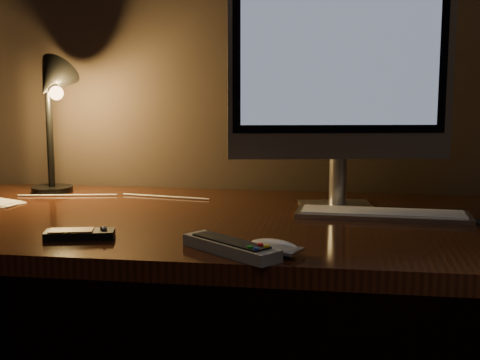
# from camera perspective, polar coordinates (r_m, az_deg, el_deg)

# --- Properties ---
(desk) EXTENTS (1.60, 0.75, 0.75)m
(desk) POSITION_cam_1_polar(r_m,az_deg,el_deg) (1.63, -1.73, -7.11)
(desk) COLOR black
(desk) RESTS_ON ground
(monitor) EXTENTS (0.53, 0.18, 0.56)m
(monitor) POSITION_cam_1_polar(r_m,az_deg,el_deg) (1.60, 8.55, 9.16)
(monitor) COLOR silver
(monitor) RESTS_ON desk
(keyboard) EXTENTS (0.40, 0.12, 0.01)m
(keyboard) POSITION_cam_1_polar(r_m,az_deg,el_deg) (1.56, 12.06, -2.85)
(keyboard) COLOR silver
(keyboard) RESTS_ON desk
(mouse) EXTENTS (0.11, 0.09, 0.02)m
(mouse) POSITION_cam_1_polar(r_m,az_deg,el_deg) (1.21, 2.88, -5.91)
(mouse) COLOR white
(mouse) RESTS_ON desk
(media_remote) EXTENTS (0.14, 0.08, 0.03)m
(media_remote) POSITION_cam_1_polar(r_m,az_deg,el_deg) (1.36, -13.52, -4.50)
(media_remote) COLOR black
(media_remote) RESTS_ON desk
(tv_remote) EXTENTS (0.20, 0.17, 0.03)m
(tv_remote) POSITION_cam_1_polar(r_m,az_deg,el_deg) (1.22, -0.81, -5.72)
(tv_remote) COLOR gray
(tv_remote) RESTS_ON desk
(desk_lamp) EXTENTS (0.17, 0.19, 0.38)m
(desk_lamp) POSITION_cam_1_polar(r_m,az_deg,el_deg) (1.85, -15.76, 6.55)
(desk_lamp) COLOR black
(desk_lamp) RESTS_ON desk
(cable) EXTENTS (0.51, 0.02, 0.00)m
(cable) POSITION_cam_1_polar(r_m,az_deg,el_deg) (1.80, -10.61, -1.41)
(cable) COLOR white
(cable) RESTS_ON desk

